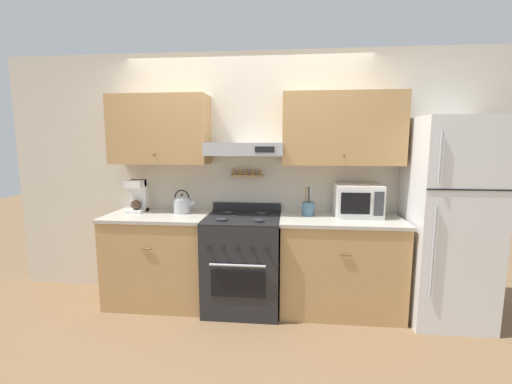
# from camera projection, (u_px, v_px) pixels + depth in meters

# --- Properties ---
(ground_plane) EXTENTS (16.00, 16.00, 0.00)m
(ground_plane) POSITION_uv_depth(u_px,v_px,m) (239.00, 321.00, 3.17)
(ground_plane) COLOR brown
(wall_back) EXTENTS (5.20, 0.46, 2.55)m
(wall_back) POSITION_uv_depth(u_px,v_px,m) (250.00, 162.00, 3.56)
(wall_back) COLOR beige
(wall_back) RESTS_ON ground_plane
(counter_left) EXTENTS (1.01, 0.65, 0.92)m
(counter_left) POSITION_uv_depth(u_px,v_px,m) (160.00, 258.00, 3.51)
(counter_left) COLOR tan
(counter_left) RESTS_ON ground_plane
(counter_right) EXTENTS (1.16, 0.65, 0.92)m
(counter_right) POSITION_uv_depth(u_px,v_px,m) (339.00, 264.00, 3.33)
(counter_right) COLOR tan
(counter_right) RESTS_ON ground_plane
(stove_range) EXTENTS (0.72, 0.71, 1.00)m
(stove_range) POSITION_uv_depth(u_px,v_px,m) (243.00, 262.00, 3.39)
(stove_range) COLOR #232326
(stove_range) RESTS_ON ground_plane
(refrigerator) EXTENTS (0.68, 0.73, 1.86)m
(refrigerator) POSITION_uv_depth(u_px,v_px,m) (448.00, 221.00, 3.12)
(refrigerator) COLOR white
(refrigerator) RESTS_ON ground_plane
(tea_kettle) EXTENTS (0.23, 0.18, 0.24)m
(tea_kettle) POSITION_uv_depth(u_px,v_px,m) (182.00, 204.00, 3.50)
(tea_kettle) COLOR #B7B7BC
(tea_kettle) RESTS_ON counter_left
(coffee_maker) EXTENTS (0.17, 0.21, 0.33)m
(coffee_maker) POSITION_uv_depth(u_px,v_px,m) (138.00, 196.00, 3.56)
(coffee_maker) COLOR white
(coffee_maker) RESTS_ON counter_left
(microwave) EXTENTS (0.44, 0.35, 0.31)m
(microwave) POSITION_uv_depth(u_px,v_px,m) (358.00, 200.00, 3.33)
(microwave) COLOR white
(microwave) RESTS_ON counter_right
(utensil_crock) EXTENTS (0.12, 0.12, 0.29)m
(utensil_crock) POSITION_uv_depth(u_px,v_px,m) (308.00, 208.00, 3.38)
(utensil_crock) COLOR slate
(utensil_crock) RESTS_ON counter_right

